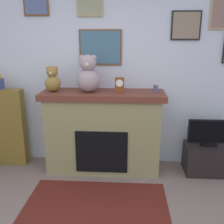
{
  "coord_description": "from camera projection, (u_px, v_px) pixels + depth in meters",
  "views": [
    {
      "loc": [
        0.35,
        -1.73,
        1.82
      ],
      "look_at": [
        0.13,
        1.67,
        0.85
      ],
      "focal_mm": 41.53,
      "sensor_mm": 36.0,
      "label": 1
    }
  ],
  "objects": [
    {
      "name": "back_wall",
      "position": [
        105.0,
        75.0,
        3.75
      ],
      "size": [
        5.2,
        0.15,
        2.6
      ],
      "color": "silver",
      "rests_on": "ground_plane"
    },
    {
      "name": "fireplace",
      "position": [
        103.0,
        131.0,
        3.63
      ],
      "size": [
        1.65,
        0.59,
        1.13
      ],
      "color": "#8B8357",
      "rests_on": "ground_plane"
    },
    {
      "name": "bookshelf",
      "position": [
        9.0,
        126.0,
        3.78
      ],
      "size": [
        0.47,
        0.16,
        1.35
      ],
      "color": "brown",
      "rests_on": "ground_plane"
    },
    {
      "name": "tv_stand",
      "position": [
        207.0,
        159.0,
        3.61
      ],
      "size": [
        0.6,
        0.4,
        0.41
      ],
      "primitive_type": "cube",
      "color": "black",
      "rests_on": "ground_plane"
    },
    {
      "name": "television",
      "position": [
        210.0,
        133.0,
        3.51
      ],
      "size": [
        0.58,
        0.14,
        0.37
      ],
      "color": "black",
      "rests_on": "tv_stand"
    },
    {
      "name": "area_rug",
      "position": [
        96.0,
        208.0,
        2.88
      ],
      "size": [
        1.62,
        1.09,
        0.01
      ],
      "primitive_type": "cube",
      "color": "#541B15",
      "rests_on": "ground_plane"
    },
    {
      "name": "candle_jar",
      "position": [
        156.0,
        89.0,
        3.4
      ],
      "size": [
        0.06,
        0.06,
        0.1
      ],
      "primitive_type": "cylinder",
      "color": "#4C517A",
      "rests_on": "fireplace"
    },
    {
      "name": "mantel_clock",
      "position": [
        120.0,
        85.0,
        3.42
      ],
      "size": [
        0.12,
        0.09,
        0.19
      ],
      "color": "brown",
      "rests_on": "fireplace"
    },
    {
      "name": "teddy_bear_tan",
      "position": [
        53.0,
        80.0,
        3.46
      ],
      "size": [
        0.21,
        0.21,
        0.34
      ],
      "color": "olive",
      "rests_on": "fireplace"
    },
    {
      "name": "teddy_bear_cream",
      "position": [
        88.0,
        75.0,
        3.41
      ],
      "size": [
        0.3,
        0.3,
        0.49
      ],
      "color": "#A18A94",
      "rests_on": "fireplace"
    }
  ]
}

